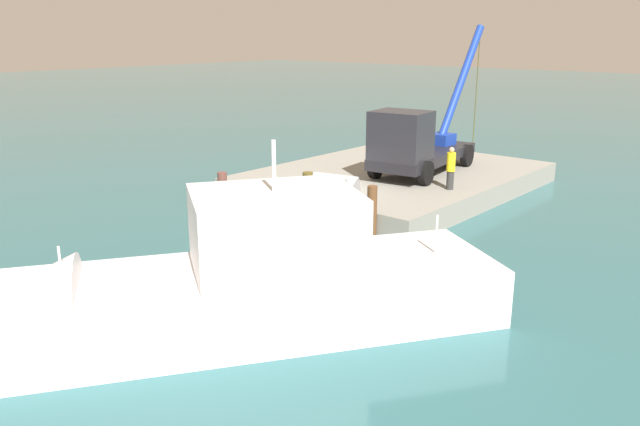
% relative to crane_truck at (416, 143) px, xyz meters
% --- Properties ---
extents(ground, '(200.00, 200.00, 0.00)m').
position_rel_crane_truck_xyz_m(ground, '(4.75, -1.27, -2.29)').
color(ground, '#2D6066').
extents(dock, '(12.69, 9.74, 0.87)m').
position_rel_crane_truck_xyz_m(dock, '(-0.35, -1.27, -1.86)').
color(dock, gray).
rests_on(dock, ground).
extents(crane_truck, '(9.09, 3.29, 6.31)m').
position_rel_crane_truck_xyz_m(crane_truck, '(0.00, 0.00, 0.00)').
color(crane_truck, black).
rests_on(crane_truck, dock).
extents(dock_worker, '(0.34, 0.34, 1.68)m').
position_rel_crane_truck_xyz_m(dock_worker, '(1.25, 2.41, -0.57)').
color(dock_worker, '#303030').
rests_on(dock_worker, dock).
extents(salvaged_car, '(4.44, 2.85, 2.53)m').
position_rel_crane_truck_xyz_m(salvaged_car, '(6.74, 0.10, -1.60)').
color(salvaged_car, '#99999E').
rests_on(salvaged_car, ground).
extents(moored_yacht, '(13.56, 10.66, 5.88)m').
position_rel_crane_truck_xyz_m(moored_yacht, '(15.06, 3.02, -1.63)').
color(moored_yacht, white).
rests_on(moored_yacht, ground).
extents(piling_near, '(0.39, 0.39, 1.29)m').
position_rel_crane_truck_xyz_m(piling_near, '(6.30, -5.30, -1.65)').
color(piling_near, brown).
rests_on(piling_near, ground).
extents(piling_mid, '(0.42, 0.42, 1.36)m').
position_rel_crane_truck_xyz_m(piling_mid, '(6.36, -2.70, -1.61)').
color(piling_mid, brown).
rests_on(piling_mid, ground).
extents(piling_far, '(0.37, 0.37, 2.04)m').
position_rel_crane_truck_xyz_m(piling_far, '(6.55, -0.35, -1.27)').
color(piling_far, brown).
rests_on(piling_far, ground).
extents(piling_end, '(0.34, 0.34, 1.87)m').
position_rel_crane_truck_xyz_m(piling_end, '(6.17, 2.22, -1.36)').
color(piling_end, brown).
rests_on(piling_end, ground).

